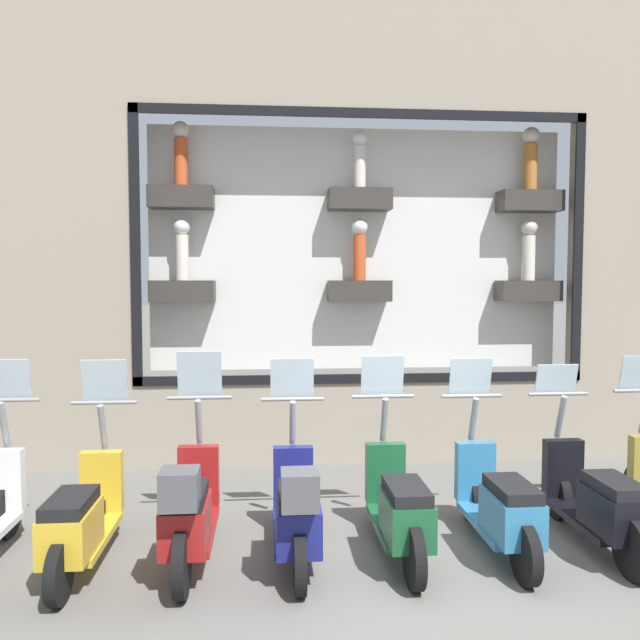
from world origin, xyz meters
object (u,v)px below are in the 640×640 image
at_px(scooter_teal_3, 499,506).
at_px(scooter_red_6, 189,511).
at_px(scooter_black_2, 597,503).
at_px(scooter_navy_5, 297,510).
at_px(scooter_yellow_7, 81,519).
at_px(scooter_green_4, 399,508).

bearing_deg(scooter_teal_3, scooter_red_6, 91.15).
relative_size(scooter_teal_3, scooter_red_6, 0.99).
bearing_deg(scooter_black_2, scooter_navy_5, 91.35).
bearing_deg(scooter_red_6, scooter_black_2, -89.16).
xyz_separation_m(scooter_teal_3, scooter_yellow_7, (-0.00, 3.54, -0.00)).
distance_m(scooter_navy_5, scooter_red_6, 0.88).
relative_size(scooter_teal_3, scooter_yellow_7, 1.00).
relative_size(scooter_navy_5, scooter_red_6, 0.99).
relative_size(scooter_black_2, scooter_teal_3, 1.00).
height_order(scooter_red_6, scooter_yellow_7, scooter_red_6).
bearing_deg(scooter_yellow_7, scooter_red_6, -93.38).
relative_size(scooter_black_2, scooter_red_6, 1.00).
xyz_separation_m(scooter_green_4, scooter_yellow_7, (-0.00, 2.65, -0.01)).
bearing_deg(scooter_black_2, scooter_red_6, 90.84).
distance_m(scooter_green_4, scooter_navy_5, 0.89).
bearing_deg(scooter_red_6, scooter_green_4, -88.20).
bearing_deg(scooter_yellow_7, scooter_green_4, -89.93).
relative_size(scooter_green_4, scooter_yellow_7, 1.00).
height_order(scooter_green_4, scooter_navy_5, scooter_green_4).
bearing_deg(scooter_navy_5, scooter_green_4, -85.72).
distance_m(scooter_red_6, scooter_yellow_7, 0.89).
xyz_separation_m(scooter_green_4, scooter_navy_5, (-0.07, 0.88, 0.03)).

